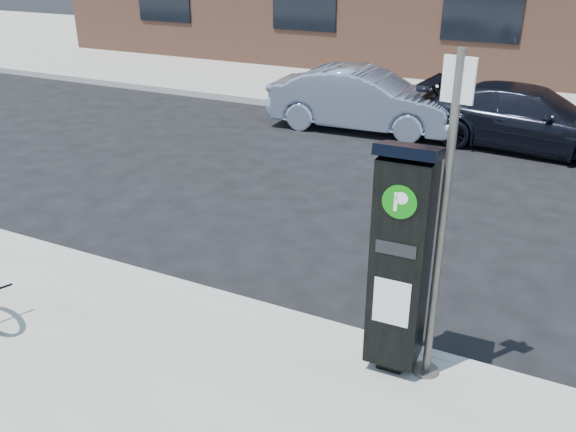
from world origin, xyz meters
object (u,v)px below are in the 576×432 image
Objects in this scene: car_silver at (363,99)px; car_dark at (529,118)px; sign_pole at (442,230)px; parking_kiosk at (401,259)px.

car_dark is at bearing -90.10° from car_silver.
sign_pole reaches higher than car_dark.
sign_pole is 7.66m from car_dark.
parking_kiosk is 0.43m from sign_pole.
sign_pole reaches higher than car_silver.
parking_kiosk reaches higher than car_dark.
car_silver is 3.23m from car_dark.
sign_pole is 0.72× the size of car_silver.
sign_pole is (0.29, 0.04, 0.31)m from parking_kiosk.
sign_pole reaches higher than parking_kiosk.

